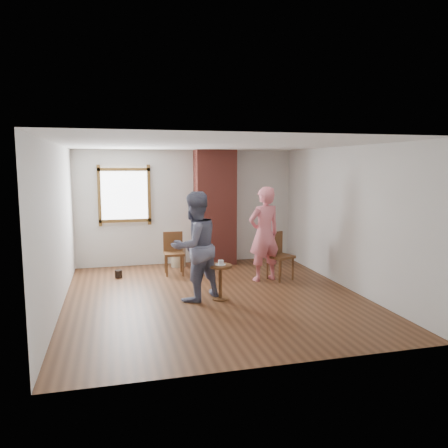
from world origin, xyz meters
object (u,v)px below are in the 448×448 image
(dining_chair_right, at_px, (278,253))
(man, at_px, (195,246))
(side_table, at_px, (220,276))
(person_pink, at_px, (264,234))
(stoneware_crock, at_px, (178,257))
(dining_chair_left, at_px, (174,251))

(dining_chair_right, distance_m, man, 2.12)
(side_table, bearing_deg, person_pink, 41.82)
(side_table, bearing_deg, stoneware_crock, 97.30)
(dining_chair_right, relative_size, person_pink, 0.50)
(man, bearing_deg, person_pink, -176.98)
(stoneware_crock, bearing_deg, person_pink, -47.14)
(dining_chair_right, height_order, side_table, dining_chair_right)
(dining_chair_right, distance_m, person_pink, 0.50)
(stoneware_crock, height_order, dining_chair_left, dining_chair_left)
(dining_chair_right, xyz_separation_m, side_table, (-1.44, -1.05, -0.12))
(person_pink, bearing_deg, dining_chair_left, -43.18)
(stoneware_crock, distance_m, dining_chair_right, 2.37)
(stoneware_crock, bearing_deg, dining_chair_left, -106.63)
(dining_chair_left, height_order, person_pink, person_pink)
(dining_chair_left, height_order, man, man)
(man, height_order, person_pink, person_pink)
(dining_chair_left, xyz_separation_m, dining_chair_right, (1.96, -0.93, 0.03))
(side_table, distance_m, man, 0.67)
(dining_chair_left, distance_m, person_pink, 1.96)
(stoneware_crock, height_order, side_table, side_table)
(stoneware_crock, bearing_deg, side_table, -82.70)
(side_table, bearing_deg, man, 165.90)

